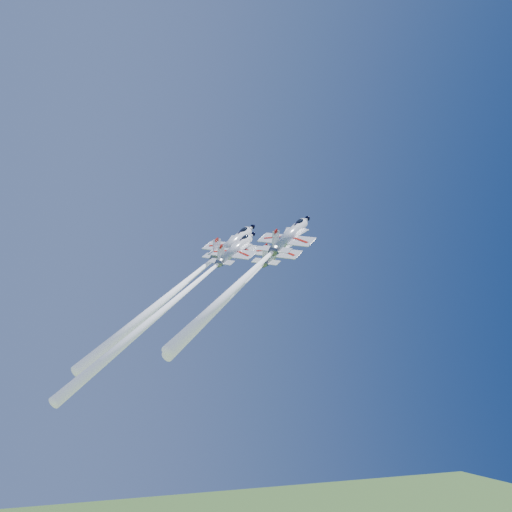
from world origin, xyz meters
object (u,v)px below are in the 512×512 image
object	(u,v)px
jet_left	(189,279)
jet_slot	(183,294)
jet_right	(256,267)
jet_lead	(247,279)

from	to	relation	value
jet_left	jet_slot	size ratio (longest dim) A/B	0.99
jet_right	jet_slot	distance (m)	13.29
jet_lead	jet_slot	size ratio (longest dim) A/B	0.90
jet_left	jet_right	xyz separation A→B (m)	(9.46, -8.11, 1.44)
jet_slot	jet_lead	bearing A→B (deg)	77.88
jet_left	jet_slot	distance (m)	8.22
jet_lead	jet_right	distance (m)	9.79
jet_lead	jet_slot	world-z (taller)	jet_lead
jet_lead	jet_left	distance (m)	11.58
jet_left	jet_right	world-z (taller)	jet_right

